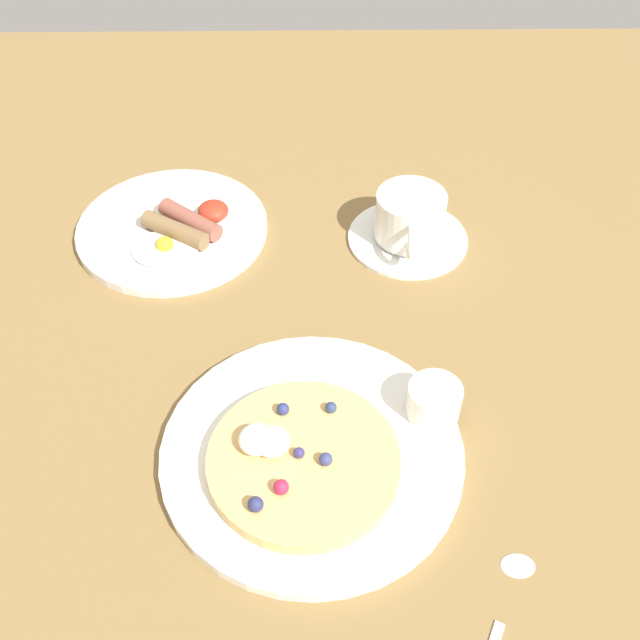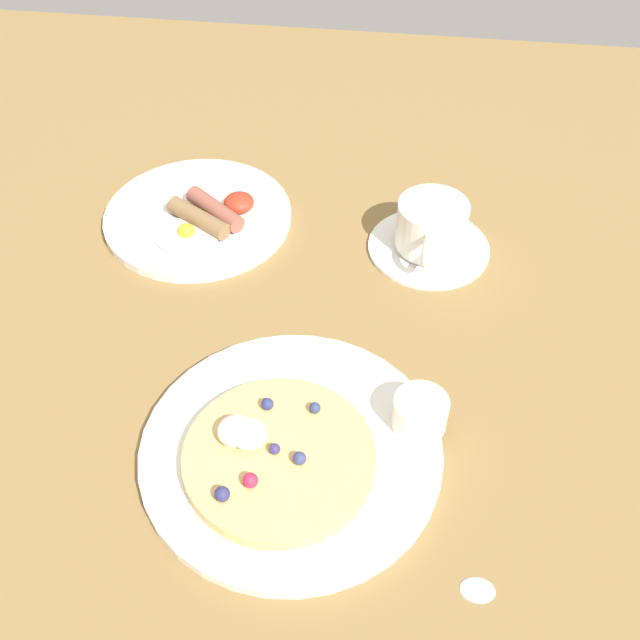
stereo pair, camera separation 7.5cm
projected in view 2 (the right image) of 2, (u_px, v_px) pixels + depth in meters
ground_plane at (278, 353)px, 80.34cm from camera, size 197.00×140.89×3.00cm
pancake_plate at (291, 450)px, 69.53cm from camera, size 27.29×27.29×1.15cm
pancake_with_berries at (276, 456)px, 67.40cm from camera, size 16.96×16.96×3.38cm
syrup_ramekin at (420, 413)px, 69.61cm from camera, size 5.01×5.01×3.34cm
breakfast_plate at (198, 217)px, 92.79cm from camera, size 22.45×22.45×1.09cm
fried_breakfast at (208, 217)px, 90.48cm from camera, size 10.70×10.98×2.31cm
coffee_saucer at (429, 246)px, 89.16cm from camera, size 14.02×14.02×0.89cm
coffee_cup at (432, 225)px, 86.66cm from camera, size 7.99×10.94×5.51cm
teaspoon at (455, 632)px, 58.53cm from camera, size 8.52×15.21×0.60cm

